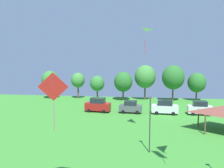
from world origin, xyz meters
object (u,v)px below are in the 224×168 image
kite_flying_4 (53,89)px  parked_car_third_from_left (165,107)px  treeline_tree_4 (145,77)px  treeline_tree_6 (197,83)px  parked_car_rightmost_in_row (200,108)px  treeline_tree_2 (97,84)px  light_post_2 (150,121)px  treeline_tree_1 (78,80)px  treeline_tree_0 (50,80)px  treeline_tree_5 (173,77)px  park_pavilion (223,109)px  treeline_tree_3 (123,82)px  parked_car_second_from_left (131,107)px  kite_flying_3 (141,33)px  parked_car_leftmost (98,105)px

kite_flying_4 → parked_car_third_from_left: kite_flying_4 is taller
treeline_tree_4 → treeline_tree_6: treeline_tree_4 is taller
parked_car_rightmost_in_row → treeline_tree_2: treeline_tree_2 is taller
light_post_2 → treeline_tree_2: size_ratio=1.07×
treeline_tree_1 → treeline_tree_0: bearing=-171.1°
treeline_tree_2 → treeline_tree_6: bearing=5.2°
treeline_tree_2 → treeline_tree_5: (17.64, 1.09, 1.54)m
park_pavilion → treeline_tree_3: size_ratio=1.07×
park_pavilion → treeline_tree_5: size_ratio=0.87×
kite_flying_4 → park_pavilion: bearing=46.2°
treeline_tree_1 → treeline_tree_4: size_ratio=0.77×
parked_car_second_from_left → treeline_tree_0: (-20.21, 12.28, 3.49)m
parked_car_second_from_left → parked_car_third_from_left: (6.14, -0.11, 0.13)m
parked_car_rightmost_in_row → treeline_tree_1: (-25.77, 13.25, 3.26)m
light_post_2 → treeline_tree_3: 30.41m
kite_flying_3 → treeline_tree_4: 28.01m
parked_car_third_from_left → treeline_tree_6: size_ratio=0.72×
light_post_2 → treeline_tree_0: size_ratio=0.91×
kite_flying_3 → light_post_2: size_ratio=0.46×
parked_car_second_from_left → kite_flying_4: bearing=-95.2°
parked_car_leftmost → treeline_tree_4: (8.90, 13.66, 4.21)m
parked_car_rightmost_in_row → treeline_tree_1: treeline_tree_1 is taller
treeline_tree_0 → treeline_tree_2: size_ratio=1.18×
parked_car_leftmost → treeline_tree_1: (-7.36, 13.24, 3.20)m
kite_flying_3 → parked_car_second_from_left: (-1.76, 13.18, -12.04)m
light_post_2 → treeline_tree_6: 34.01m
park_pavilion → treeline_tree_2: 30.12m
parked_car_rightmost_in_row → park_pavilion: (0.88, -9.10, 1.86)m
kite_flying_3 → parked_car_third_from_left: 18.22m
parked_car_rightmost_in_row → treeline_tree_2: (-20.73, 11.86, 2.70)m
treeline_tree_1 → treeline_tree_3: treeline_tree_3 is taller
treeline_tree_1 → treeline_tree_5: size_ratio=0.76×
parked_car_third_from_left → treeline_tree_1: 24.01m
treeline_tree_5 → treeline_tree_2: bearing=-176.5°
kite_flying_3 → treeline_tree_4: size_ratio=0.34×
park_pavilion → treeline_tree_1: treeline_tree_1 is taller
kite_flying_3 → treeline_tree_1: bearing=119.9°
treeline_tree_1 → treeline_tree_3: 11.24m
kite_flying_4 → light_post_2: size_ratio=0.68×
park_pavilion → light_post_2: 13.54m
parked_car_rightmost_in_row → treeline_tree_2: 24.04m
light_post_2 → treeline_tree_6: size_ratio=0.95×
parked_car_second_from_left → treeline_tree_6: treeline_tree_6 is taller
treeline_tree_1 → treeline_tree_5: (22.68, -0.31, 0.98)m
treeline_tree_2 → treeline_tree_4: (11.22, 1.81, 1.57)m
light_post_2 → treeline_tree_6: bearing=69.6°
parked_car_third_from_left → treeline_tree_6: bearing=61.5°
treeline_tree_2 → kite_flying_4: bearing=-83.8°
treeline_tree_5 → kite_flying_3: bearing=-105.8°
parked_car_leftmost → parked_car_rightmost_in_row: (18.41, -0.01, -0.06)m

